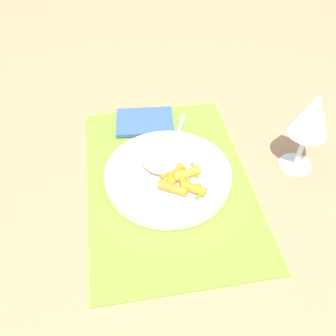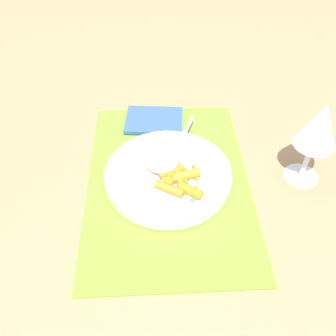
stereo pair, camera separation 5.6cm
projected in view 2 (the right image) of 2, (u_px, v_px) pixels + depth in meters
The scene contains 9 objects.
ground_plane at pixel (168, 181), 0.70m from camera, with size 2.40×2.40×0.00m, color #997551.
placemat at pixel (168, 180), 0.70m from camera, with size 0.46×0.31×0.01m, color olive.
plate at pixel (168, 175), 0.69m from camera, with size 0.24×0.24×0.02m, color silver.
rice_mound at pixel (161, 157), 0.69m from camera, with size 0.09×0.07×0.03m, color beige.
carrot_portion at pixel (179, 182), 0.66m from camera, with size 0.09×0.08×0.02m.
pea_scatter at pixel (185, 182), 0.66m from camera, with size 0.09×0.07×0.01m.
fork at pixel (175, 154), 0.72m from camera, with size 0.20×0.09×0.01m.
wine_glass at pixel (319, 127), 0.63m from camera, with size 0.08×0.08×0.17m.
napkin at pixel (154, 120), 0.82m from camera, with size 0.10×0.13×0.01m, color #33518C.
Camera 2 is at (0.47, -0.02, 0.52)m, focal length 38.96 mm.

